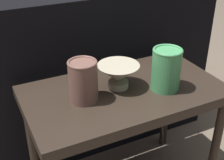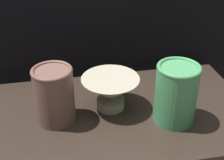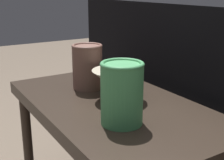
% 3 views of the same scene
% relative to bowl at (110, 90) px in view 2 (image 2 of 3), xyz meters
% --- Properties ---
extents(table, '(0.75, 0.42, 0.52)m').
position_rel_bowl_xyz_m(table, '(0.01, -0.03, -0.12)').
color(table, '#2D231C').
rests_on(table, ground_plane).
extents(couch_backdrop, '(1.29, 0.50, 0.80)m').
position_rel_bowl_xyz_m(couch_backdrop, '(0.01, 0.48, -0.18)').
color(couch_backdrop, black).
rests_on(couch_backdrop, ground_plane).
extents(bowl, '(0.16, 0.16, 0.09)m').
position_rel_bowl_xyz_m(bowl, '(0.00, 0.00, 0.00)').
color(bowl, '#B2A88E').
rests_on(bowl, table).
extents(vase_textured_left, '(0.10, 0.10, 0.15)m').
position_rel_bowl_xyz_m(vase_textured_left, '(-0.15, -0.02, 0.02)').
color(vase_textured_left, brown).
rests_on(vase_textured_left, table).
extents(vase_colorful_right, '(0.11, 0.11, 0.16)m').
position_rel_bowl_xyz_m(vase_colorful_right, '(0.15, -0.09, 0.03)').
color(vase_colorful_right, '#47995B').
rests_on(vase_colorful_right, table).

